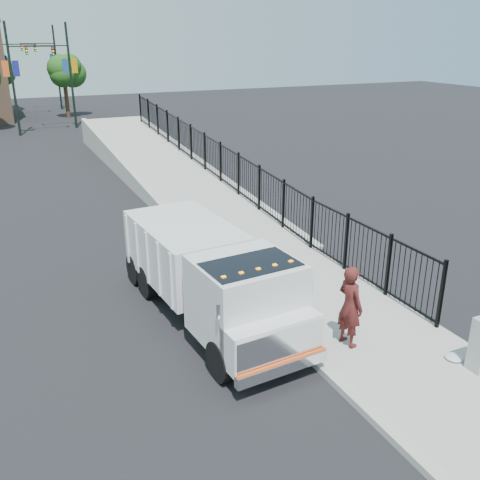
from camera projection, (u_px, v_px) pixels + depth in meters
name	position (u px, v px, depth m)	size (l,w,h in m)	color
ground	(276.00, 325.00, 13.89)	(120.00, 120.00, 0.00)	black
sidewalk	(385.00, 344.00, 12.93)	(3.55, 12.00, 0.12)	#9E998E
curb	(318.00, 362.00, 12.17)	(0.30, 12.00, 0.16)	#ADAAA3
ramp	(167.00, 178.00, 28.27)	(3.95, 24.00, 1.70)	#9E998E
iron_fence	(221.00, 175.00, 25.12)	(0.10, 28.00, 1.80)	black
truck	(211.00, 273.00, 13.63)	(2.79, 7.19, 2.41)	black
worker	(350.00, 306.00, 12.48)	(0.73, 0.48, 2.01)	#4C1817
debris	(454.00, 357.00, 12.18)	(0.41, 0.41, 0.10)	silver
light_pole_0	(16.00, 75.00, 38.66)	(3.77, 0.22, 8.00)	black
light_pole_1	(66.00, 72.00, 41.82)	(3.78, 0.22, 8.00)	black
light_pole_2	(5.00, 67.00, 47.51)	(3.77, 0.22, 8.00)	black
light_pole_3	(54.00, 64.00, 52.74)	(3.77, 0.22, 8.00)	black
tree_1	(64.00, 73.00, 47.63)	(2.30, 2.30, 5.15)	#382314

